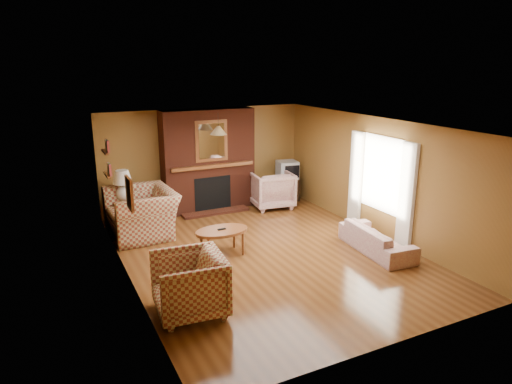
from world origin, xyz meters
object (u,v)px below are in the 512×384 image
plaid_loveseat (142,213)px  crt_tv (287,170)px  floral_armchair (271,189)px  tv_stand (287,189)px  side_table (125,215)px  coffee_table (222,232)px  floral_sofa (377,239)px  fireplace (208,161)px  plaid_armchair (189,285)px  table_lamp (123,184)px

plaid_loveseat → crt_tv: 4.00m
floral_armchair → tv_stand: (0.64, 0.34, -0.16)m
plaid_loveseat → side_table: (-0.25, 0.47, -0.16)m
side_table → plaid_loveseat: bearing=-62.2°
coffee_table → floral_sofa: bearing=-23.3°
fireplace → plaid_armchair: size_ratio=2.46×
plaid_loveseat → tv_stand: size_ratio=2.54×
plaid_loveseat → tv_stand: plaid_loveseat is taller
fireplace → crt_tv: 2.09m
floral_sofa → tv_stand: tv_stand is taller
table_lamp → crt_tv: size_ratio=1.17×
table_lamp → plaid_armchair: bearing=-87.8°
fireplace → table_lamp: (-2.10, -0.53, -0.18)m
floral_armchair → table_lamp: table_lamp is taller
plaid_loveseat → crt_tv: crt_tv is taller
floral_sofa → fireplace: bearing=31.7°
plaid_loveseat → coffee_table: (1.09, -1.66, -0.04)m
plaid_loveseat → tv_stand: bearing=99.6°
plaid_loveseat → floral_armchair: 3.30m
plaid_loveseat → table_lamp: bearing=-154.6°
fireplace → floral_sofa: 4.37m
coffee_table → tv_stand: (2.81, 2.49, -0.14)m
coffee_table → floral_armchair: bearing=44.7°
floral_sofa → plaid_armchair: bearing=103.6°
floral_sofa → tv_stand: size_ratio=2.91×
side_table → table_lamp: 0.68m
table_lamp → fireplace: bearing=14.3°
coffee_table → tv_stand: size_ratio=1.73×
floral_armchair → crt_tv: (0.64, 0.33, 0.35)m
plaid_armchair → tv_stand: size_ratio=1.70×
floral_armchair → crt_tv: 0.80m
crt_tv → coffee_table: bearing=-138.6°
plaid_armchair → coffee_table: (1.19, 1.71, -0.01)m
tv_stand → crt_tv: 0.51m
plaid_loveseat → coffee_table: plaid_loveseat is taller
plaid_armchair → floral_sofa: (3.85, 0.56, -0.20)m
plaid_armchair → plaid_loveseat: bearing=-176.3°
plaid_loveseat → plaid_armchair: (-0.10, -3.37, -0.03)m
plaid_armchair → side_table: bearing=-172.4°
fireplace → floral_armchair: 1.68m
fireplace → coffee_table: (-0.76, -2.67, -0.75)m
plaid_loveseat → side_table: plaid_loveseat is taller
fireplace → side_table: (-2.10, -0.53, -0.87)m
table_lamp → crt_tv: table_lamp is taller
table_lamp → tv_stand: table_lamp is taller
plaid_loveseat → plaid_armchair: size_ratio=1.50×
plaid_loveseat → coffee_table: bearing=30.9°
floral_armchair → side_table: floral_armchair is taller
plaid_armchair → side_table: plaid_armchair is taller
plaid_armchair → coffee_table: plaid_armchair is taller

